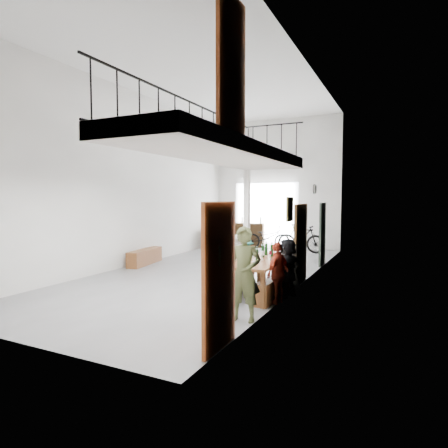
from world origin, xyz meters
The scene contains 24 objects.
floor centered at (0.00, 0.00, 0.00)m, with size 12.00×12.00×0.00m, color #5F5F61.
room_walls centered at (0.00, 0.00, 3.55)m, with size 12.00×12.00×12.00m.
gateway_portal centered at (-0.40, 5.94, 1.40)m, with size 2.80×0.08×2.80m, color white.
right_wall_decor centered at (2.70, -1.87, 1.74)m, with size 0.07×8.28×5.07m.
balcony centered at (1.98, -3.13, 2.96)m, with size 1.52×5.62×4.00m.
tasting_table centered at (2.20, -1.82, 0.71)m, with size 0.95×2.27×0.79m.
bench_inner centered at (1.52, -1.76, 0.22)m, with size 0.30×1.90×0.44m, color brown.
bench_wall centered at (2.57, -1.80, 0.23)m, with size 0.26×2.01×0.46m, color brown.
tableware centered at (2.20, -1.75, 0.94)m, with size 0.35×1.61×0.35m.
side_bench centered at (-2.50, 0.15, 0.24)m, with size 0.38×1.73×0.49m, color brown.
oak_barrel centered at (-2.25, 4.36, 0.45)m, with size 0.62×0.62×0.90m.
serving_counter centered at (-1.41, 5.65, 0.52)m, with size 1.96×0.55×1.04m, color #3A2510.
counter_bottles centered at (-1.41, 5.66, 1.18)m, with size 1.69×0.39×0.28m.
guest_left_a centered at (1.48, -2.64, 0.53)m, with size 0.52×0.34×1.06m, color white.
guest_left_b centered at (1.42, -2.05, 0.62)m, with size 0.45×0.30×1.24m, color #257C7A.
guest_left_c centered at (1.49, -1.40, 0.64)m, with size 0.63×0.49×1.29m, color white.
guest_left_d centered at (1.46, -0.94, 0.58)m, with size 0.75×0.43×1.17m, color #257C7A.
guest_right_a centered at (2.75, -2.32, 0.63)m, with size 0.73×0.31×1.25m, color #A4301C.
guest_right_b centered at (2.78, -1.75, 0.64)m, with size 1.19×0.38×1.28m, color black.
guest_right_c centered at (2.70, -1.16, 0.55)m, with size 0.54×0.35×1.11m, color white.
host_standing centered at (2.54, -3.61, 0.83)m, with size 0.60×0.40×1.66m, color #4E552F.
potted_plant centered at (2.45, 0.91, 0.19)m, with size 0.33×0.29×0.37m, color #174316.
bicycle_near centered at (-0.15, 5.41, 0.49)m, with size 0.66×1.88×0.99m, color black.
bicycle_far centered at (1.43, 4.86, 0.56)m, with size 0.53×1.87×1.12m, color black.
Camera 1 is at (5.01, -9.56, 2.15)m, focal length 30.00 mm.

